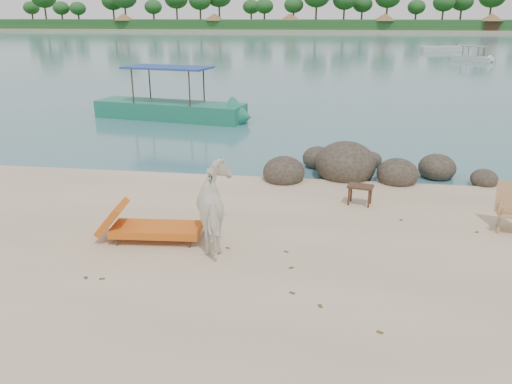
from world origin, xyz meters
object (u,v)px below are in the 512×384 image
lounge_chair (156,226)px  boat_near (168,76)px  boulders (356,168)px  cow (218,208)px  side_table (360,196)px

lounge_chair → boat_near: 13.10m
boulders → lounge_chair: (-4.19, -5.00, 0.10)m
cow → lounge_chair: size_ratio=0.83×
side_table → boulders: bearing=103.0°
boulders → cow: (-2.91, -4.96, 0.54)m
side_table → cow: bearing=-124.8°
boulders → cow: cow is taller
cow → lounge_chair: (-1.28, -0.04, -0.44)m
boulders → lounge_chair: boulders is taller
boulders → cow: size_ratio=3.44×
boulders → side_table: boulders is taller
side_table → lounge_chair: (-4.18, -2.62, 0.10)m
cow → boat_near: 13.44m
side_table → lounge_chair: size_ratio=0.27×
cow → side_table: cow is taller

